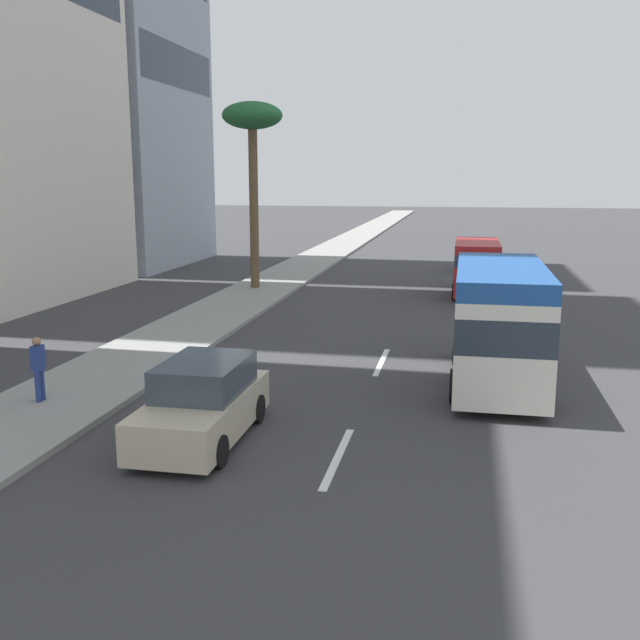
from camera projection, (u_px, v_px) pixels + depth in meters
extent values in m
plane|color=#38383A|center=(412.00, 295.00, 33.72)|extent=(198.00, 198.00, 0.00)
cube|color=gray|center=(263.00, 289.00, 35.10)|extent=(162.00, 3.34, 0.15)
cube|color=silver|center=(338.00, 457.00, 14.24)|extent=(3.20, 0.16, 0.01)
cube|color=silver|center=(382.00, 362.00, 21.55)|extent=(3.20, 0.16, 0.01)
cube|color=#A51E1E|center=(477.00, 266.00, 33.42)|extent=(5.24, 1.97, 2.30)
cube|color=#2D3842|center=(477.00, 255.00, 33.32)|extent=(5.25, 1.97, 0.55)
cylinder|color=black|center=(456.00, 282.00, 35.30)|extent=(0.72, 0.24, 0.72)
cylinder|color=black|center=(495.00, 283.00, 34.94)|extent=(0.72, 0.24, 0.72)
cylinder|color=black|center=(455.00, 292.00, 32.28)|extent=(0.72, 0.24, 0.72)
cylinder|color=black|center=(498.00, 293.00, 31.92)|extent=(0.72, 0.24, 0.72)
cube|color=white|center=(479.00, 261.00, 42.31)|extent=(4.45, 1.84, 0.80)
cube|color=#38424C|center=(480.00, 249.00, 41.95)|extent=(2.45, 1.69, 0.65)
cylinder|color=black|center=(464.00, 262.00, 43.85)|extent=(0.64, 0.22, 0.64)
cylinder|color=black|center=(493.00, 263.00, 43.52)|extent=(0.64, 0.22, 0.64)
cylinder|color=black|center=(464.00, 268.00, 41.20)|extent=(0.64, 0.22, 0.64)
cylinder|color=black|center=(495.00, 268.00, 40.87)|extent=(0.64, 0.22, 0.64)
cube|color=silver|center=(499.00, 330.00, 19.04)|extent=(6.53, 2.23, 2.47)
cube|color=#1E4C93|center=(501.00, 275.00, 18.75)|extent=(6.53, 2.23, 0.47)
cube|color=#28333D|center=(499.00, 313.00, 18.94)|extent=(6.54, 2.24, 0.82)
cylinder|color=black|center=(457.00, 350.00, 21.26)|extent=(0.84, 0.26, 0.84)
cylinder|color=black|center=(532.00, 353.00, 20.86)|extent=(0.84, 0.26, 0.84)
cylinder|color=black|center=(455.00, 386.00, 17.62)|extent=(0.84, 0.26, 0.84)
cylinder|color=black|center=(546.00, 391.00, 17.22)|extent=(0.84, 0.26, 0.84)
cube|color=beige|center=(202.00, 413.00, 15.08)|extent=(4.23, 1.75, 0.82)
cube|color=#38424C|center=(205.00, 376.00, 15.13)|extent=(2.32, 1.61, 0.67)
cylinder|color=black|center=(218.00, 451.00, 13.72)|extent=(0.64, 0.22, 0.64)
cylinder|color=black|center=(139.00, 445.00, 14.02)|extent=(0.64, 0.22, 0.64)
cylinder|color=black|center=(257.00, 409.00, 16.23)|extent=(0.64, 0.22, 0.64)
cylinder|color=black|center=(189.00, 404.00, 16.54)|extent=(0.64, 0.22, 0.64)
cylinder|color=navy|center=(38.00, 387.00, 17.20)|extent=(0.14, 0.14, 0.76)
cylinder|color=navy|center=(42.00, 385.00, 17.35)|extent=(0.14, 0.14, 0.76)
cube|color=navy|center=(38.00, 358.00, 17.14)|extent=(0.33, 0.24, 0.60)
sphere|color=#9E7251|center=(36.00, 341.00, 17.06)|extent=(0.21, 0.21, 0.21)
cylinder|color=brown|center=(254.00, 208.00, 34.32)|extent=(0.43, 0.43, 7.63)
ellipsoid|color=#236033|center=(252.00, 115.00, 33.49)|extent=(2.81, 2.81, 1.27)
cube|color=#2D3847|center=(178.00, 66.00, 42.69)|extent=(10.57, 0.08, 2.46)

